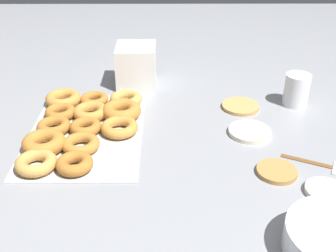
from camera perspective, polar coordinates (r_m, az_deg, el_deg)
name	(u,v)px	position (r m, az deg, el deg)	size (l,w,h in m)	color
ground_plane	(207,144)	(1.15, 5.36, -2.47)	(3.00, 3.00, 0.00)	gray
pancake_0	(240,106)	(1.35, 9.78, 2.64)	(0.12, 0.12, 0.01)	tan
pancake_1	(250,132)	(1.21, 10.99, -0.78)	(0.12, 0.12, 0.01)	beige
pancake_2	(277,171)	(1.07, 14.52, -5.98)	(0.10, 0.10, 0.01)	#B27F42
pancake_3	(325,191)	(1.04, 20.52, -8.23)	(0.09, 0.09, 0.01)	silver
donut_tray	(83,124)	(1.23, -11.40, 0.23)	(0.47, 0.32, 0.04)	silver
container_stack	(136,65)	(1.47, -4.33, 8.18)	(0.14, 0.13, 0.14)	white
paper_cup	(297,90)	(1.39, 17.02, 4.70)	(0.08, 0.08, 0.10)	white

